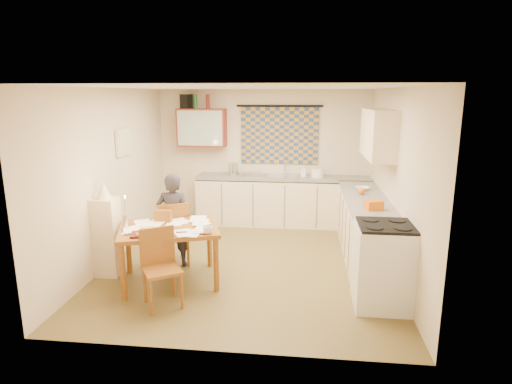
# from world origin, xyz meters

# --- Properties ---
(floor) EXTENTS (4.00, 4.50, 0.02)m
(floor) POSITION_xyz_m (0.00, 0.00, -0.01)
(floor) COLOR brown
(floor) RESTS_ON ground
(ceiling) EXTENTS (4.00, 4.50, 0.02)m
(ceiling) POSITION_xyz_m (0.00, 0.00, 2.51)
(ceiling) COLOR white
(ceiling) RESTS_ON floor
(wall_back) EXTENTS (4.00, 0.02, 2.50)m
(wall_back) POSITION_xyz_m (0.00, 2.26, 1.25)
(wall_back) COLOR beige
(wall_back) RESTS_ON floor
(wall_front) EXTENTS (4.00, 0.02, 2.50)m
(wall_front) POSITION_xyz_m (0.00, -2.26, 1.25)
(wall_front) COLOR beige
(wall_front) RESTS_ON floor
(wall_left) EXTENTS (0.02, 4.50, 2.50)m
(wall_left) POSITION_xyz_m (-2.01, 0.00, 1.25)
(wall_left) COLOR beige
(wall_left) RESTS_ON floor
(wall_right) EXTENTS (0.02, 4.50, 2.50)m
(wall_right) POSITION_xyz_m (2.01, 0.00, 1.25)
(wall_right) COLOR beige
(wall_right) RESTS_ON floor
(window_blind) EXTENTS (1.45, 0.03, 1.05)m
(window_blind) POSITION_xyz_m (0.30, 2.22, 1.65)
(window_blind) COLOR navy
(window_blind) RESTS_ON wall_back
(curtain_rod) EXTENTS (1.60, 0.04, 0.04)m
(curtain_rod) POSITION_xyz_m (0.30, 2.20, 2.20)
(curtain_rod) COLOR black
(curtain_rod) RESTS_ON wall_back
(wall_cabinet) EXTENTS (0.90, 0.34, 0.70)m
(wall_cabinet) POSITION_xyz_m (-1.15, 2.08, 1.80)
(wall_cabinet) COLOR maroon
(wall_cabinet) RESTS_ON wall_back
(wall_cabinet_glass) EXTENTS (0.84, 0.02, 0.64)m
(wall_cabinet_glass) POSITION_xyz_m (-1.15, 1.91, 1.80)
(wall_cabinet_glass) COLOR #99B2A5
(wall_cabinet_glass) RESTS_ON wall_back
(upper_cabinet_right) EXTENTS (0.34, 1.30, 0.70)m
(upper_cabinet_right) POSITION_xyz_m (1.83, 0.55, 1.85)
(upper_cabinet_right) COLOR beige
(upper_cabinet_right) RESTS_ON wall_right
(framed_print) EXTENTS (0.04, 0.50, 0.40)m
(framed_print) POSITION_xyz_m (-1.97, 0.40, 1.70)
(framed_print) COLOR beige
(framed_print) RESTS_ON wall_left
(print_canvas) EXTENTS (0.01, 0.42, 0.32)m
(print_canvas) POSITION_xyz_m (-1.95, 0.40, 1.70)
(print_canvas) COLOR white
(print_canvas) RESTS_ON wall_left
(counter_back) EXTENTS (3.30, 0.62, 0.92)m
(counter_back) POSITION_xyz_m (0.44, 1.95, 0.45)
(counter_back) COLOR beige
(counter_back) RESTS_ON floor
(counter_right) EXTENTS (0.62, 2.95, 0.92)m
(counter_right) POSITION_xyz_m (1.70, 0.22, 0.45)
(counter_right) COLOR beige
(counter_right) RESTS_ON floor
(stove) EXTENTS (0.64, 0.64, 0.99)m
(stove) POSITION_xyz_m (1.70, -1.12, 0.49)
(stove) COLOR white
(stove) RESTS_ON floor
(sink) EXTENTS (0.65, 0.58, 0.10)m
(sink) POSITION_xyz_m (0.38, 1.95, 0.88)
(sink) COLOR silver
(sink) RESTS_ON counter_back
(tap) EXTENTS (0.04, 0.04, 0.28)m
(tap) POSITION_xyz_m (0.42, 2.13, 1.06)
(tap) COLOR silver
(tap) RESTS_ON counter_back
(dish_rack) EXTENTS (0.42, 0.38, 0.06)m
(dish_rack) POSITION_xyz_m (-0.16, 1.95, 0.95)
(dish_rack) COLOR silver
(dish_rack) RESTS_ON counter_back
(kettle) EXTENTS (0.23, 0.23, 0.24)m
(kettle) POSITION_xyz_m (-0.54, 1.95, 1.04)
(kettle) COLOR silver
(kettle) RESTS_ON counter_back
(mixing_bowl) EXTENTS (0.29, 0.29, 0.16)m
(mixing_bowl) POSITION_xyz_m (1.03, 1.95, 1.00)
(mixing_bowl) COLOR white
(mixing_bowl) RESTS_ON counter_back
(soap_bottle) EXTENTS (0.10, 0.10, 0.21)m
(soap_bottle) POSITION_xyz_m (0.77, 2.00, 1.03)
(soap_bottle) COLOR white
(soap_bottle) RESTS_ON counter_back
(bowl) EXTENTS (0.35, 0.35, 0.05)m
(bowl) POSITION_xyz_m (1.70, 0.93, 0.95)
(bowl) COLOR white
(bowl) RESTS_ON counter_right
(orange_bag) EXTENTS (0.26, 0.22, 0.12)m
(orange_bag) POSITION_xyz_m (1.70, -0.23, 0.98)
(orange_bag) COLOR orange
(orange_bag) RESTS_ON counter_right
(fruit_orange) EXTENTS (0.10, 0.10, 0.10)m
(fruit_orange) POSITION_xyz_m (1.65, 0.63, 0.97)
(fruit_orange) COLOR orange
(fruit_orange) RESTS_ON counter_right
(speaker) EXTENTS (0.21, 0.24, 0.26)m
(speaker) POSITION_xyz_m (-1.43, 2.08, 2.28)
(speaker) COLOR black
(speaker) RESTS_ON wall_cabinet
(bottle_green) EXTENTS (0.08, 0.08, 0.26)m
(bottle_green) POSITION_xyz_m (-1.26, 2.08, 2.28)
(bottle_green) COLOR #195926
(bottle_green) RESTS_ON wall_cabinet
(bottle_brown) EXTENTS (0.08, 0.08, 0.26)m
(bottle_brown) POSITION_xyz_m (-1.03, 2.08, 2.28)
(bottle_brown) COLOR maroon
(bottle_brown) RESTS_ON wall_cabinet
(dining_table) EXTENTS (1.46, 1.27, 0.75)m
(dining_table) POSITION_xyz_m (-0.94, -0.77, 0.38)
(dining_table) COLOR brown
(dining_table) RESTS_ON floor
(chair_far) EXTENTS (0.57, 0.57, 0.95)m
(chair_far) POSITION_xyz_m (-1.07, -0.20, 0.29)
(chair_far) COLOR brown
(chair_far) RESTS_ON floor
(chair_near) EXTENTS (0.56, 0.56, 0.90)m
(chair_near) POSITION_xyz_m (-0.84, -1.39, 0.28)
(chair_near) COLOR brown
(chair_near) RESTS_ON floor
(person) EXTENTS (0.52, 0.36, 1.35)m
(person) POSITION_xyz_m (-1.04, -0.21, 0.67)
(person) COLOR black
(person) RESTS_ON floor
(shelf_stand) EXTENTS (0.32, 0.30, 1.07)m
(shelf_stand) POSITION_xyz_m (-1.84, -0.64, 0.54)
(shelf_stand) COLOR beige
(shelf_stand) RESTS_ON floor
(lampshade) EXTENTS (0.20, 0.20, 0.22)m
(lampshade) POSITION_xyz_m (-1.84, -0.64, 1.18)
(lampshade) COLOR beige
(lampshade) RESTS_ON shelf_stand
(letter_rack) EXTENTS (0.22, 0.10, 0.16)m
(letter_rack) POSITION_xyz_m (-1.08, -0.55, 0.83)
(letter_rack) COLOR brown
(letter_rack) RESTS_ON dining_table
(mug) EXTENTS (0.16, 0.16, 0.10)m
(mug) POSITION_xyz_m (-0.38, -0.97, 0.80)
(mug) COLOR white
(mug) RESTS_ON dining_table
(magazine) EXTENTS (0.32, 0.35, 0.02)m
(magazine) POSITION_xyz_m (-1.29, -1.15, 0.76)
(magazine) COLOR maroon
(magazine) RESTS_ON dining_table
(book) EXTENTS (0.18, 0.24, 0.02)m
(book) POSITION_xyz_m (-1.27, -0.99, 0.76)
(book) COLOR orange
(book) RESTS_ON dining_table
(orange_box) EXTENTS (0.14, 0.13, 0.04)m
(orange_box) POSITION_xyz_m (-1.15, -1.16, 0.77)
(orange_box) COLOR orange
(orange_box) RESTS_ON dining_table
(eyeglasses) EXTENTS (0.14, 0.08, 0.02)m
(eyeglasses) POSITION_xyz_m (-0.70, -0.99, 0.76)
(eyeglasses) COLOR black
(eyeglasses) RESTS_ON dining_table
(candle_holder) EXTENTS (0.08, 0.08, 0.18)m
(candle_holder) POSITION_xyz_m (-1.46, -0.90, 0.84)
(candle_holder) COLOR silver
(candle_holder) RESTS_ON dining_table
(candle) EXTENTS (0.03, 0.03, 0.22)m
(candle) POSITION_xyz_m (-1.44, -0.89, 1.04)
(candle) COLOR white
(candle) RESTS_ON dining_table
(candle_flame) EXTENTS (0.02, 0.02, 0.02)m
(candle_flame) POSITION_xyz_m (-1.45, -0.87, 1.16)
(candle_flame) COLOR #FFCC66
(candle_flame) RESTS_ON dining_table
(papers) EXTENTS (1.14, 0.94, 0.02)m
(papers) POSITION_xyz_m (-0.89, -0.73, 0.76)
(papers) COLOR white
(papers) RESTS_ON dining_table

